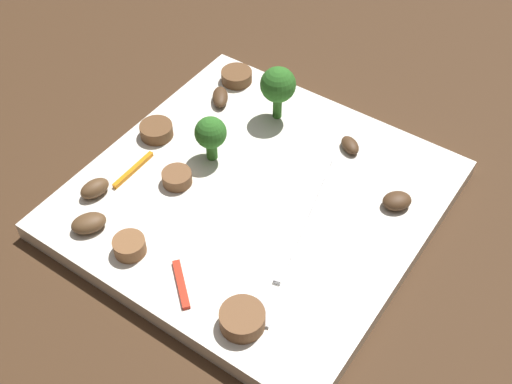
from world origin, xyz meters
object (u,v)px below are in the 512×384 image
sausage_slice_1 (237,76)px  mushroom_3 (397,201)px  broccoli_floret_1 (211,134)px  mushroom_0 (220,97)px  sausage_slice_2 (177,178)px  mushroom_1 (95,188)px  sausage_slice_4 (242,319)px  sausage_slice_0 (156,130)px  mushroom_4 (89,223)px  plate (256,199)px  fork (290,247)px  pepper_strip_1 (181,284)px  pepper_strip_0 (133,170)px  broccoli_floret_0 (278,86)px  sausage_slice_3 (129,246)px  mushroom_2 (350,145)px

sausage_slice_1 → mushroom_3: bearing=74.0°
broccoli_floret_1 → mushroom_0: size_ratio=1.48×
mushroom_3 → sausage_slice_2: bearing=-63.6°
mushroom_1 → mushroom_3: mushroom_1 is taller
mushroom_3 → sausage_slice_4: bearing=-13.6°
sausage_slice_0 → mushroom_4: (0.12, 0.03, 0.00)m
sausage_slice_2 → sausage_slice_4: sausage_slice_4 is taller
plate → fork: fork is taller
plate → sausage_slice_1: bearing=-138.1°
pepper_strip_1 → mushroom_0: bearing=-151.1°
pepper_strip_0 → plate: bearing=111.9°
broccoli_floret_0 → pepper_strip_0: bearing=-25.5°
sausage_slice_1 → mushroom_1: size_ratio=1.18×
broccoli_floret_0 → sausage_slice_2: (0.12, -0.02, -0.03)m
broccoli_floret_1 → pepper_strip_0: bearing=-40.5°
pepper_strip_1 → mushroom_1: bearing=-104.8°
mushroom_1 → mushroom_3: bearing=121.6°
mushroom_0 → sausage_slice_2: bearing=17.6°
sausage_slice_3 → pepper_strip_1: 0.05m
fork → sausage_slice_1: sausage_slice_1 is taller
plate → mushroom_2: size_ratio=12.41×
sausage_slice_3 → mushroom_1: same height
plate → sausage_slice_3: sausage_slice_3 is taller
mushroom_2 → pepper_strip_1: (0.21, -0.03, -0.00)m
pepper_strip_0 → sausage_slice_4: bearing=67.2°
mushroom_2 → pepper_strip_0: mushroom_2 is taller
fork → mushroom_4: (0.08, -0.15, 0.00)m
sausage_slice_0 → pepper_strip_1: bearing=46.6°
sausage_slice_0 → pepper_strip_1: (0.12, 0.13, -0.00)m
mushroom_0 → mushroom_1: (0.16, -0.01, 0.00)m
mushroom_2 → pepper_strip_1: bearing=-9.1°
mushroom_2 → mushroom_4: size_ratio=0.80×
fork → pepper_strip_0: bearing=-101.5°
sausage_slice_4 → broccoli_floret_1: bearing=-135.6°
sausage_slice_4 → mushroom_0: size_ratio=1.12×
broccoli_floret_0 → mushroom_4: 0.21m
plate → sausage_slice_2: size_ratio=10.94×
broccoli_floret_0 → sausage_slice_4: (0.21, 0.11, -0.03)m
mushroom_0 → broccoli_floret_0: bearing=102.7°
plate → pepper_strip_0: (0.04, -0.10, 0.01)m
mushroom_3 → sausage_slice_0: bearing=-77.8°
mushroom_1 → mushroom_2: (-0.17, 0.15, -0.00)m
sausage_slice_0 → pepper_strip_0: bearing=15.8°
plate → sausage_slice_4: (0.11, 0.07, 0.02)m
sausage_slice_3 → mushroom_3: (-0.17, 0.15, -0.00)m
mushroom_2 → pepper_strip_1: size_ratio=0.52×
broccoli_floret_1 → pepper_strip_0: 0.08m
sausage_slice_2 → mushroom_0: size_ratio=0.87×
pepper_strip_1 → sausage_slice_4: bearing=88.9°
mushroom_4 → pepper_strip_1: bearing=89.3°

